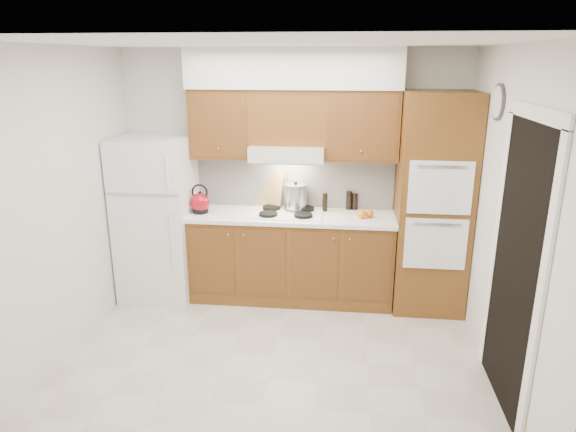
% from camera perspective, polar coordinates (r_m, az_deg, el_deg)
% --- Properties ---
extents(floor, '(3.60, 3.60, 0.00)m').
position_cam_1_polar(floor, '(4.64, -1.55, -15.35)').
color(floor, '#BCB4A5').
rests_on(floor, ground).
extents(ceiling, '(3.60, 3.60, 0.00)m').
position_cam_1_polar(ceiling, '(3.92, -1.87, 18.71)').
color(ceiling, white).
rests_on(ceiling, wall_back).
extents(wall_back, '(3.60, 0.02, 2.60)m').
position_cam_1_polar(wall_back, '(5.53, 0.49, 4.68)').
color(wall_back, silver).
rests_on(wall_back, floor).
extents(wall_left, '(0.02, 3.00, 2.60)m').
position_cam_1_polar(wall_left, '(4.69, -24.02, 0.90)').
color(wall_left, silver).
rests_on(wall_left, floor).
extents(wall_right, '(0.02, 3.00, 2.60)m').
position_cam_1_polar(wall_right, '(4.24, 23.16, -0.61)').
color(wall_right, silver).
rests_on(wall_right, floor).
extents(fridge, '(0.75, 0.72, 1.72)m').
position_cam_1_polar(fridge, '(5.63, -14.29, -0.28)').
color(fridge, white).
rests_on(fridge, floor).
extents(base_cabinets, '(2.11, 0.60, 0.90)m').
position_cam_1_polar(base_cabinets, '(5.50, 0.40, -4.69)').
color(base_cabinets, brown).
rests_on(base_cabinets, floor).
extents(countertop, '(2.13, 0.62, 0.04)m').
position_cam_1_polar(countertop, '(5.33, 0.40, -0.03)').
color(countertop, white).
rests_on(countertop, base_cabinets).
extents(backsplash, '(2.11, 0.03, 0.56)m').
position_cam_1_polar(backsplash, '(5.54, 0.73, 3.84)').
color(backsplash, white).
rests_on(backsplash, countertop).
extents(oven_cabinet, '(0.70, 0.65, 2.20)m').
position_cam_1_polar(oven_cabinet, '(5.31, 15.75, 1.28)').
color(oven_cabinet, brown).
rests_on(oven_cabinet, floor).
extents(upper_cab_left, '(0.63, 0.33, 0.70)m').
position_cam_1_polar(upper_cab_left, '(5.40, -7.36, 10.16)').
color(upper_cab_left, brown).
rests_on(upper_cab_left, wall_back).
extents(upper_cab_right, '(0.73, 0.33, 0.70)m').
position_cam_1_polar(upper_cab_right, '(5.25, 8.22, 9.93)').
color(upper_cab_right, brown).
rests_on(upper_cab_right, wall_back).
extents(range_hood, '(0.75, 0.45, 0.15)m').
position_cam_1_polar(range_hood, '(5.26, -0.03, 7.09)').
color(range_hood, silver).
rests_on(range_hood, wall_back).
extents(upper_cab_over_hood, '(0.75, 0.33, 0.55)m').
position_cam_1_polar(upper_cab_over_hood, '(5.27, 0.05, 10.95)').
color(upper_cab_over_hood, brown).
rests_on(upper_cab_over_hood, range_hood).
extents(soffit, '(2.13, 0.36, 0.40)m').
position_cam_1_polar(soffit, '(5.22, 0.60, 16.12)').
color(soffit, silver).
rests_on(soffit, wall_back).
extents(cooktop, '(0.74, 0.50, 0.01)m').
position_cam_1_polar(cooktop, '(5.35, -0.11, 0.32)').
color(cooktop, white).
rests_on(cooktop, countertop).
extents(doorway, '(0.02, 0.90, 2.10)m').
position_cam_1_polar(doorway, '(4.00, 23.94, -5.53)').
color(doorway, black).
rests_on(doorway, floor).
extents(wall_clock, '(0.02, 0.30, 0.30)m').
position_cam_1_polar(wall_clock, '(4.60, 22.34, 11.63)').
color(wall_clock, '#3F3833').
rests_on(wall_clock, wall_right).
extents(kettle, '(0.23, 0.23, 0.20)m').
position_cam_1_polar(kettle, '(5.43, -9.73, 1.49)').
color(kettle, maroon).
rests_on(kettle, countertop).
extents(cutting_board, '(0.33, 0.22, 0.42)m').
position_cam_1_polar(cutting_board, '(5.55, -2.11, 3.02)').
color(cutting_board, tan).
rests_on(cutting_board, countertop).
extents(stock_pot, '(0.31, 0.31, 0.25)m').
position_cam_1_polar(stock_pot, '(5.43, 0.84, 2.19)').
color(stock_pot, silver).
rests_on(stock_pot, cooktop).
extents(condiment_a, '(0.06, 0.06, 0.19)m').
position_cam_1_polar(condiment_a, '(5.43, 4.12, 1.54)').
color(condiment_a, black).
rests_on(condiment_a, countertop).
extents(condiment_b, '(0.08, 0.08, 0.20)m').
position_cam_1_polar(condiment_b, '(5.52, 6.79, 1.74)').
color(condiment_b, black).
rests_on(condiment_b, countertop).
extents(condiment_c, '(0.07, 0.07, 0.17)m').
position_cam_1_polar(condiment_c, '(5.52, 7.43, 1.60)').
color(condiment_c, black).
rests_on(condiment_c, countertop).
extents(orange_near, '(0.10, 0.10, 0.08)m').
position_cam_1_polar(orange_near, '(5.28, 9.06, 0.27)').
color(orange_near, orange).
rests_on(orange_near, countertop).
extents(orange_far, '(0.09, 0.09, 0.09)m').
position_cam_1_polar(orange_far, '(5.23, 8.24, 0.20)').
color(orange_far, orange).
rests_on(orange_far, countertop).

